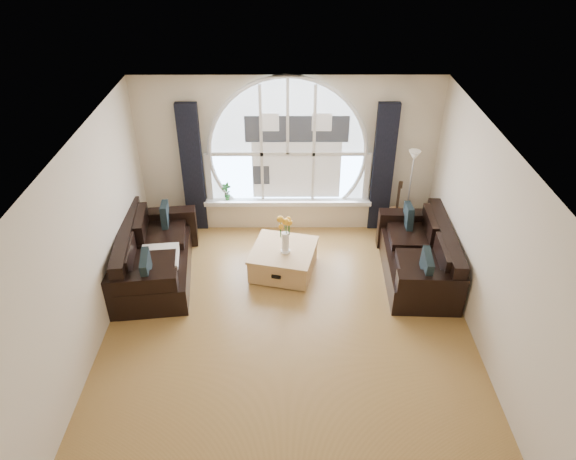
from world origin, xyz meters
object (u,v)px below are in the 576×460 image
object	(u,v)px
sofa_left	(156,255)
sofa_right	(418,255)
coffee_chest	(283,259)
floor_lamp	(409,195)
guitar	(396,206)
potted_plant	(227,192)
vase_flowers	(285,231)

from	to	relation	value
sofa_left	sofa_right	xyz separation A→B (m)	(4.01, 0.00, 0.00)
sofa_left	coffee_chest	distance (m)	1.97
sofa_right	floor_lamp	bearing A→B (deg)	90.36
sofa_right	floor_lamp	xyz separation A→B (m)	(0.04, 1.16, 0.40)
floor_lamp	guitar	size ratio (longest dim) A/B	1.51
coffee_chest	floor_lamp	xyz separation A→B (m)	(2.10, 1.04, 0.57)
floor_lamp	guitar	distance (m)	0.33
coffee_chest	sofa_left	bearing A→B (deg)	-163.08
potted_plant	guitar	bearing A→B (deg)	-3.75
sofa_right	vase_flowers	xyz separation A→B (m)	(-2.02, 0.04, 0.41)
sofa_left	floor_lamp	xyz separation A→B (m)	(4.05, 1.16, 0.40)
sofa_left	guitar	world-z (taller)	guitar
sofa_left	potted_plant	xyz separation A→B (m)	(0.97, 1.45, 0.31)
sofa_right	guitar	distance (m)	1.27
coffee_chest	guitar	world-z (taller)	guitar
vase_flowers	potted_plant	distance (m)	1.74
floor_lamp	sofa_left	bearing A→B (deg)	-163.99
sofa_left	vase_flowers	bearing A→B (deg)	-5.65
sofa_left	vase_flowers	size ratio (longest dim) A/B	2.83
vase_flowers	potted_plant	world-z (taller)	vase_flowers
vase_flowers	guitar	size ratio (longest dim) A/B	0.66
sofa_left	sofa_right	world-z (taller)	sofa_left
sofa_left	potted_plant	bearing A→B (deg)	49.32
sofa_left	coffee_chest	world-z (taller)	sofa_left
coffee_chest	floor_lamp	bearing A→B (deg)	39.54
floor_lamp	potted_plant	bearing A→B (deg)	174.72
potted_plant	sofa_left	bearing A→B (deg)	-123.76
guitar	potted_plant	bearing A→B (deg)	-170.91
coffee_chest	guitar	xyz separation A→B (m)	(1.94, 1.13, 0.30)
sofa_left	potted_plant	distance (m)	1.77
guitar	coffee_chest	bearing A→B (deg)	-136.90
sofa_left	coffee_chest	size ratio (longest dim) A/B	2.08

